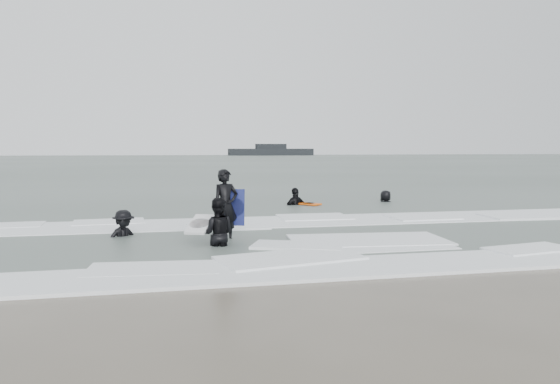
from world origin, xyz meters
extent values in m
plane|color=brown|center=(0.00, 0.00, 0.00)|extent=(320.00, 320.00, 0.00)
plane|color=#47544C|center=(0.00, 80.00, 0.06)|extent=(320.00, 320.00, 0.00)
imported|color=black|center=(-1.82, 3.17, 0.00)|extent=(0.80, 0.65, 1.89)
imported|color=black|center=(-2.12, 2.33, 0.00)|extent=(0.95, 0.79, 1.76)
imported|color=black|center=(-4.44, 4.13, 0.00)|extent=(1.21, 1.05, 1.62)
imported|color=black|center=(1.94, 11.02, 0.00)|extent=(1.22, 0.84, 1.92)
imported|color=black|center=(6.07, 11.41, 0.00)|extent=(0.96, 0.78, 1.71)
cube|color=white|center=(0.00, -0.60, 0.03)|extent=(30.03, 2.32, 0.07)
cube|color=white|center=(0.00, 6.00, 0.04)|extent=(30.00, 2.60, 0.09)
cube|color=black|center=(27.86, 149.48, 1.05)|extent=(25.29, 4.52, 1.99)
cube|color=black|center=(27.86, 149.48, 2.77)|extent=(9.03, 2.71, 1.45)
camera|label=1|loc=(-3.35, -10.78, 2.42)|focal=35.00mm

